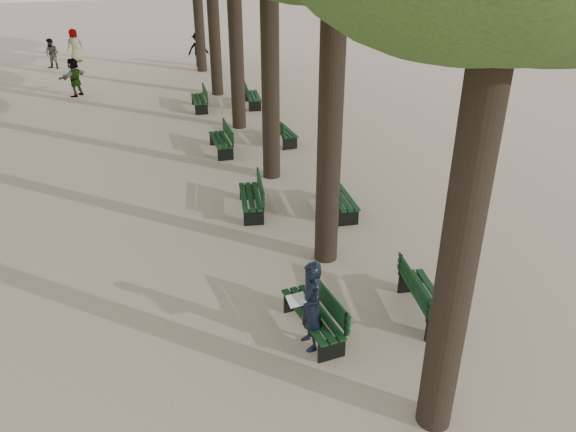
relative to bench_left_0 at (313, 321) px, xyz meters
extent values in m
plane|color=#C4AC94|center=(-0.37, -0.50, -0.27)|extent=(120.00, 120.00, 0.00)
cylinder|color=#33261C|center=(1.13, -2.50, 3.48)|extent=(0.52, 0.52, 7.50)
cylinder|color=#33261C|center=(1.13, 2.50, 3.48)|extent=(0.52, 0.52, 7.50)
cylinder|color=#33261C|center=(1.13, 7.50, 3.48)|extent=(0.52, 0.52, 7.50)
cylinder|color=#33261C|center=(1.13, 12.50, 3.48)|extent=(0.52, 0.52, 7.50)
cylinder|color=#33261C|center=(1.13, 17.50, 3.48)|extent=(0.52, 0.52, 7.50)
cube|color=black|center=(-0.02, 0.00, -0.05)|extent=(0.73, 1.85, 0.45)
cube|color=black|center=(-0.02, 0.00, 0.18)|extent=(0.75, 1.85, 0.04)
cube|color=black|center=(0.26, 0.03, 0.45)|extent=(0.25, 1.79, 0.40)
cube|color=black|center=(-0.02, 5.28, -0.05)|extent=(0.76, 1.85, 0.45)
cube|color=black|center=(-0.02, 5.28, 0.18)|extent=(0.78, 1.86, 0.04)
cube|color=black|center=(0.26, 5.24, 0.45)|extent=(0.29, 1.79, 0.40)
cube|color=black|center=(-0.02, 9.97, -0.05)|extent=(0.54, 1.81, 0.45)
cube|color=black|center=(-0.02, 9.97, 0.18)|extent=(0.56, 1.81, 0.04)
cube|color=black|center=(0.26, 9.97, 0.45)|extent=(0.06, 1.80, 0.40)
cube|color=black|center=(-0.02, 15.29, -0.05)|extent=(0.59, 1.82, 0.45)
cube|color=black|center=(-0.02, 15.29, 0.18)|extent=(0.61, 1.82, 0.04)
cube|color=black|center=(0.26, 15.28, 0.45)|extent=(0.11, 1.80, 0.40)
cube|color=black|center=(2.28, -0.05, -0.05)|extent=(0.75, 1.85, 0.45)
cube|color=black|center=(2.28, -0.05, 0.18)|extent=(0.77, 1.86, 0.04)
cube|color=black|center=(2.01, -0.02, 0.45)|extent=(0.28, 1.79, 0.40)
cube|color=black|center=(2.28, 4.62, -0.05)|extent=(0.63, 1.83, 0.45)
cube|color=black|center=(2.28, 4.62, 0.18)|extent=(0.65, 1.83, 0.04)
cube|color=black|center=(2.00, 4.64, 0.45)|extent=(0.15, 1.80, 0.40)
cube|color=black|center=(2.28, 10.39, -0.05)|extent=(0.65, 1.83, 0.45)
cube|color=black|center=(2.28, 10.39, 0.18)|extent=(0.67, 1.84, 0.04)
cube|color=black|center=(2.00, 10.37, 0.45)|extent=(0.17, 1.80, 0.40)
cube|color=black|center=(2.28, 15.16, -0.05)|extent=(0.71, 1.85, 0.45)
cube|color=black|center=(2.28, 15.16, 0.18)|extent=(0.73, 1.85, 0.04)
cube|color=black|center=(2.01, 15.19, 0.45)|extent=(0.24, 1.79, 0.40)
imported|color=black|center=(-0.16, -0.32, 0.60)|extent=(0.41, 0.72, 1.74)
cube|color=white|center=(-0.41, -0.32, 0.78)|extent=(0.37, 0.29, 0.12)
imported|color=#262628|center=(-5.06, 18.98, 0.57)|extent=(1.23, 1.45, 1.69)
imported|color=#262628|center=(-6.53, 25.29, 0.52)|extent=(0.83, 0.64, 1.58)
imported|color=#262628|center=(1.14, 23.73, 0.63)|extent=(1.21, 0.49, 1.81)
imported|color=#262628|center=(-5.43, 26.86, 0.63)|extent=(0.96, 0.69, 1.81)
camera|label=1|loc=(-2.73, -7.92, 6.46)|focal=35.00mm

